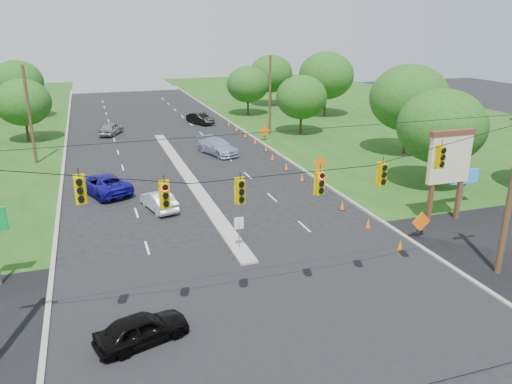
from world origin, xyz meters
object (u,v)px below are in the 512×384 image
object	(u,v)px
pylon_sign	(451,162)
black_sedan	(142,329)
blue_pickup	(103,184)
white_sedan	(159,201)

from	to	relation	value
pylon_sign	black_sedan	distance (m)	22.11
pylon_sign	blue_pickup	distance (m)	25.05
pylon_sign	blue_pickup	bearing A→B (deg)	148.81
pylon_sign	blue_pickup	world-z (taller)	pylon_sign
black_sedan	white_sedan	bearing A→B (deg)	-27.64
white_sedan	pylon_sign	bearing A→B (deg)	141.51
white_sedan	black_sedan	bearing A→B (deg)	65.05
black_sedan	blue_pickup	distance (m)	20.19
pylon_sign	white_sedan	xyz separation A→B (m)	(-17.72, 7.96, -3.35)
black_sedan	blue_pickup	bearing A→B (deg)	-15.14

